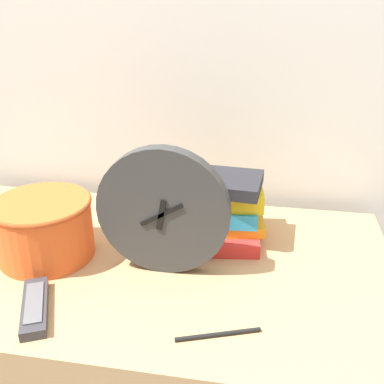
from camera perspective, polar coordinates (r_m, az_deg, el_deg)
wall_back at (r=1.27m, az=-2.99°, el=19.81°), size 6.00×0.04×2.40m
desk at (r=1.29m, az=-6.28°, el=-22.27°), size 1.16×0.65×0.74m
desk_clock at (r=0.93m, az=-3.71°, el=-2.50°), size 0.28×0.04×0.28m
book_stack at (r=1.09m, az=2.68°, el=-2.08°), size 0.26×0.21×0.16m
basket at (r=1.07m, az=-18.29°, el=-4.17°), size 0.22×0.22×0.14m
tv_remote at (r=0.93m, az=-19.33°, el=-13.58°), size 0.11×0.17×0.02m
crumpled_paper_ball at (r=1.03m, az=-17.45°, el=-8.37°), size 0.05×0.05×0.05m
pen at (r=0.84m, az=3.33°, el=-17.61°), size 0.15×0.06×0.01m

